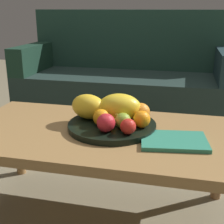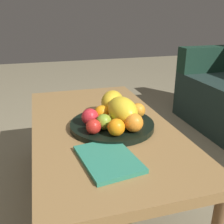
% 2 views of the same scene
% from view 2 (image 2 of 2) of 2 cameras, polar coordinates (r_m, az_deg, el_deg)
% --- Properties ---
extents(ground_plane, '(8.00, 8.00, 0.00)m').
position_cam_2_polar(ground_plane, '(1.45, -2.17, -17.92)').
color(ground_plane, '#7D7358').
extents(coffee_table, '(1.16, 0.62, 0.42)m').
position_cam_2_polar(coffee_table, '(1.24, -2.41, -4.39)').
color(coffee_table, olive).
rests_on(coffee_table, ground_plane).
extents(fruit_bowl, '(0.38, 0.38, 0.03)m').
position_cam_2_polar(fruit_bowl, '(1.18, -0.00, -2.83)').
color(fruit_bowl, black).
rests_on(fruit_bowl, coffee_table).
extents(melon_large_front, '(0.19, 0.16, 0.11)m').
position_cam_2_polar(melon_large_front, '(1.27, 0.11, 2.17)').
color(melon_large_front, yellow).
rests_on(melon_large_front, fruit_bowl).
extents(melon_smaller_beside, '(0.20, 0.14, 0.12)m').
position_cam_2_polar(melon_smaller_beside, '(1.14, 2.30, 0.25)').
color(melon_smaller_beside, yellow).
rests_on(melon_smaller_beside, fruit_bowl).
extents(orange_front, '(0.07, 0.07, 0.07)m').
position_cam_2_polar(orange_front, '(1.04, 0.94, -3.36)').
color(orange_front, orange).
rests_on(orange_front, fruit_bowl).
extents(orange_left, '(0.07, 0.07, 0.07)m').
position_cam_2_polar(orange_left, '(1.18, -2.34, -0.24)').
color(orange_left, orange).
rests_on(orange_left, fruit_bowl).
extents(orange_right, '(0.07, 0.07, 0.07)m').
position_cam_2_polar(orange_right, '(1.22, 5.69, 0.35)').
color(orange_right, orange).
rests_on(orange_right, fruit_bowl).
extents(orange_back, '(0.08, 0.08, 0.08)m').
position_cam_2_polar(orange_back, '(1.08, 4.76, -2.34)').
color(orange_back, orange).
rests_on(orange_back, fruit_bowl).
extents(apple_front, '(0.07, 0.07, 0.07)m').
position_cam_2_polar(apple_front, '(1.14, -4.82, -1.08)').
color(apple_front, red).
rests_on(apple_front, fruit_bowl).
extents(apple_left, '(0.07, 0.07, 0.07)m').
position_cam_2_polar(apple_left, '(1.10, -1.79, -2.14)').
color(apple_left, olive).
rests_on(apple_left, fruit_bowl).
extents(apple_right, '(0.06, 0.06, 0.06)m').
position_cam_2_polar(apple_right, '(1.06, -4.07, -3.18)').
color(apple_right, red).
rests_on(apple_right, fruit_bowl).
extents(banana_bunch, '(0.14, 0.16, 0.06)m').
position_cam_2_polar(banana_bunch, '(1.18, 1.51, -0.50)').
color(banana_bunch, yellow).
rests_on(banana_bunch, fruit_bowl).
extents(magazine, '(0.27, 0.21, 0.02)m').
position_cam_2_polar(magazine, '(0.93, -0.84, -10.17)').
color(magazine, '#2E8268').
rests_on(magazine, coffee_table).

